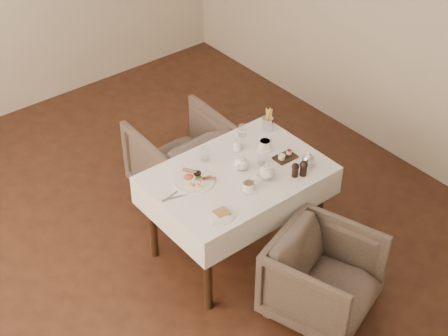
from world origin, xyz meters
TOP-DOWN VIEW (x-y plane):
  - table at (0.31, -0.45)m, footprint 1.28×0.88m
  - armchair_near at (0.37, -1.30)m, footprint 0.86×0.87m
  - armchair_far at (0.42, 0.40)m, footprint 0.76×0.78m
  - breakfast_plate at (0.00, -0.33)m, footprint 0.30×0.30m
  - side_plate at (-0.09, -0.75)m, footprint 0.20×0.19m
  - teapot_centre at (0.35, -0.44)m, footprint 0.18×0.17m
  - teapot_front at (0.42, -0.64)m, footprint 0.18×0.16m
  - creamer at (0.49, -0.23)m, footprint 0.09×0.09m
  - teacup_near at (0.24, -0.66)m, footprint 0.13×0.13m
  - teacup_far at (0.66, -0.35)m, footprint 0.14×0.14m
  - glass_left at (0.22, -0.18)m, footprint 0.08×0.08m
  - glass_mid at (0.51, -0.48)m, footprint 0.08×0.08m
  - glass_right at (0.63, -0.12)m, footprint 0.07×0.07m
  - condiment_board at (0.69, -0.54)m, footprint 0.17×0.12m
  - pepper_mill_left at (0.60, -0.74)m, footprint 0.07×0.07m
  - pepper_mill_right at (0.65, -0.77)m, footprint 0.07×0.07m
  - silver_pot at (0.76, -0.71)m, footprint 0.14×0.13m
  - fries_cup at (0.84, -0.17)m, footprint 0.09×0.09m
  - cutlery_fork at (-0.21, -0.37)m, footprint 0.18×0.06m
  - cutlery_knife at (-0.21, -0.40)m, footprint 0.20×0.07m

SIDE VIEW (x-z plane):
  - armchair_near at x=0.37m, z-range 0.00..0.63m
  - armchair_far at x=0.42m, z-range 0.00..0.69m
  - table at x=0.31m, z-range 0.26..1.02m
  - cutlery_fork at x=-0.21m, z-range 0.76..0.76m
  - cutlery_knife at x=-0.21m, z-range 0.76..0.76m
  - side_plate at x=-0.09m, z-range 0.75..0.78m
  - breakfast_plate at x=0.00m, z-range 0.75..0.78m
  - condiment_board at x=0.69m, z-range 0.75..0.79m
  - teacup_near at x=0.24m, z-range 0.75..0.82m
  - teacup_far at x=0.66m, z-range 0.75..0.82m
  - creamer at x=0.49m, z-range 0.76..0.84m
  - glass_mid at x=0.51m, z-range 0.76..0.84m
  - glass_right at x=0.63m, z-range 0.76..0.85m
  - glass_left at x=0.22m, z-range 0.76..0.85m
  - pepper_mill_left at x=0.60m, z-range 0.76..0.87m
  - teapot_centre at x=0.35m, z-range 0.76..0.87m
  - silver_pot at x=0.76m, z-range 0.76..0.87m
  - teapot_front at x=0.42m, z-range 0.76..0.88m
  - pepper_mill_right at x=0.65m, z-range 0.76..0.88m
  - fries_cup at x=0.84m, z-range 0.74..0.93m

